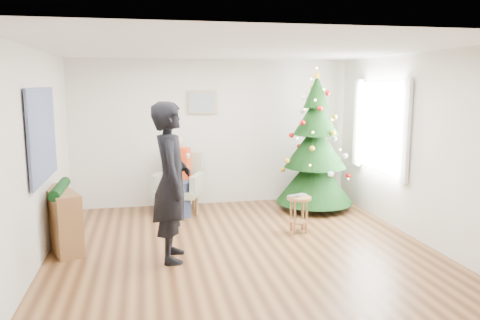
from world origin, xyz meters
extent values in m
plane|color=brown|center=(0.00, 0.00, 0.00)|extent=(5.00, 5.00, 0.00)
plane|color=white|center=(0.00, 0.00, 2.60)|extent=(5.00, 5.00, 0.00)
plane|color=silver|center=(0.00, 2.50, 1.30)|extent=(5.00, 0.00, 5.00)
plane|color=silver|center=(0.00, -2.50, 1.30)|extent=(5.00, 0.00, 5.00)
plane|color=silver|center=(-2.50, 0.00, 1.30)|extent=(0.00, 5.00, 5.00)
plane|color=silver|center=(2.50, 0.00, 1.30)|extent=(0.00, 5.00, 5.00)
cube|color=white|center=(2.47, 1.00, 1.50)|extent=(0.04, 1.30, 1.40)
cube|color=white|center=(2.44, 0.25, 1.50)|extent=(0.05, 0.25, 1.50)
cube|color=white|center=(2.44, 1.75, 1.50)|extent=(0.05, 0.25, 1.50)
cylinder|color=#3F2816|center=(1.66, 1.74, 0.15)|extent=(0.10, 0.10, 0.31)
cone|color=black|center=(1.66, 1.74, 0.56)|extent=(1.33, 1.33, 0.87)
cone|color=black|center=(1.66, 1.74, 1.13)|extent=(1.07, 1.07, 0.77)
cone|color=black|center=(1.66, 1.74, 1.64)|extent=(0.78, 0.78, 0.67)
cone|color=black|center=(1.66, 1.74, 2.05)|extent=(0.45, 0.45, 0.56)
cone|color=gold|center=(1.66, 1.74, 2.34)|extent=(0.14, 0.14, 0.14)
cylinder|color=brown|center=(0.97, 0.53, 0.52)|extent=(0.36, 0.36, 0.04)
cylinder|color=brown|center=(0.97, 0.53, 0.16)|extent=(0.27, 0.27, 0.02)
imported|color=silver|center=(0.97, 0.53, 0.55)|extent=(0.35, 0.29, 0.02)
cube|color=gray|center=(-0.70, 1.94, 0.37)|extent=(0.91, 0.88, 0.12)
cube|color=gray|center=(-0.58, 2.22, 0.71)|extent=(0.71, 0.38, 0.60)
cube|color=gray|center=(-1.01, 2.07, 0.53)|extent=(0.31, 0.56, 0.30)
cube|color=gray|center=(-0.38, 1.81, 0.53)|extent=(0.31, 0.56, 0.30)
cube|color=navy|center=(-0.70, 1.86, 0.50)|extent=(0.54, 0.55, 0.14)
cube|color=red|center=(-0.70, 2.08, 0.83)|extent=(0.48, 0.37, 0.55)
sphere|color=tan|center=(-0.70, 2.06, 1.21)|extent=(0.22, 0.22, 0.22)
imported|color=black|center=(-0.92, -0.18, 0.98)|extent=(0.51, 0.75, 1.97)
cube|color=white|center=(-0.71, -0.21, 1.31)|extent=(0.04, 0.13, 0.04)
cube|color=brown|center=(-2.33, 0.49, 0.40)|extent=(0.65, 1.04, 0.80)
cylinder|color=black|center=(-2.33, 0.49, 0.82)|extent=(0.14, 0.90, 0.14)
cube|color=black|center=(-2.46, 0.30, 1.55)|extent=(0.03, 1.50, 1.15)
cube|color=tan|center=(-0.20, 2.47, 1.85)|extent=(0.52, 0.03, 0.42)
cube|color=gray|center=(-0.20, 2.45, 1.85)|extent=(0.44, 0.02, 0.34)
camera|label=1|loc=(-1.22, -5.83, 2.17)|focal=35.00mm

